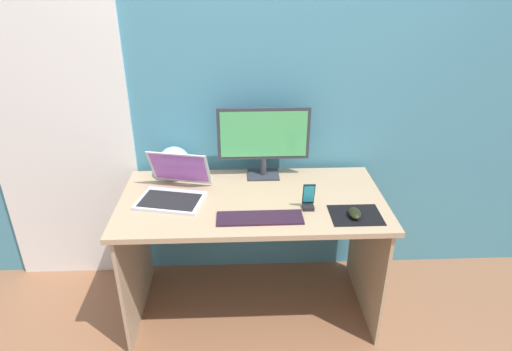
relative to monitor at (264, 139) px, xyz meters
name	(u,v)px	position (x,y,z in m)	size (l,w,h in m)	color
ground_plane	(253,305)	(-0.07, -0.26, -0.97)	(8.00, 8.00, 0.00)	brown
wall_back	(249,82)	(-0.07, 0.15, 0.28)	(6.00, 0.04, 2.50)	teal
door_left	(59,127)	(-1.16, 0.12, 0.04)	(0.82, 0.02, 2.02)	white
desk	(252,223)	(-0.07, -0.26, -0.39)	(1.39, 0.71, 0.74)	tan
monitor	(264,139)	(0.00, 0.00, 0.00)	(0.52, 0.14, 0.41)	#2F333B
laptop	(174,189)	(-0.48, -0.23, -0.19)	(0.39, 0.39, 0.22)	silver
fishbowl	(174,163)	(-0.51, 0.01, -0.14)	(0.19, 0.19, 0.19)	silver
keyboard_external	(260,218)	(-0.04, -0.47, -0.23)	(0.42, 0.13, 0.01)	#2A1728
mousepad	(356,215)	(0.43, -0.45, -0.23)	(0.25, 0.20, 0.00)	black
mouse	(355,213)	(0.42, -0.47, -0.21)	(0.06, 0.10, 0.04)	black
phone_in_dock	(308,200)	(0.21, -0.38, -0.18)	(0.06, 0.06, 0.14)	black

